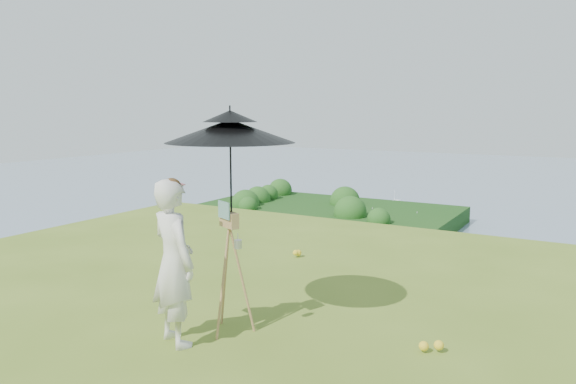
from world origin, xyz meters
The scene contains 10 objects.
ground centered at (0.00, 0.00, 0.00)m, with size 14.00×14.00×0.00m, color #5A7621.
peninsula centered at (-75.00, 155.00, -29.00)m, with size 90.00×60.00×12.00m, color #113E11, non-canonical shape.
slope_trees centered at (0.00, 35.00, -15.00)m, with size 110.00×50.00×6.00m, color #1E4E17, non-canonical shape.
harbor_town centered at (0.00, 75.00, -29.50)m, with size 110.00×22.00×5.00m, color silver, non-canonical shape.
moored_boats centered at (-12.50, 161.00, -33.65)m, with size 140.00×140.00×0.70m, color white, non-canonical shape.
wildflowers centered at (0.00, 0.25, 0.06)m, with size 10.00×10.50×0.12m, color yellow, non-canonical shape.
painter centered at (-1.01, 0.22, 0.85)m, with size 0.62×0.41×1.71m, color silver.
field_easel centered at (-0.69, 0.75, 0.72)m, with size 0.54×0.54×1.43m, color #91613D, non-canonical shape.
sun_umbrella centered at (-0.68, 0.78, 1.80)m, with size 1.35×1.35×1.25m, color black, non-canonical shape.
painter_cap centered at (-1.01, 0.22, 1.66)m, with size 0.20×0.24×0.10m, color #DC7984, non-canonical shape.
Camera 1 is at (2.73, -3.97, 2.39)m, focal length 35.00 mm.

